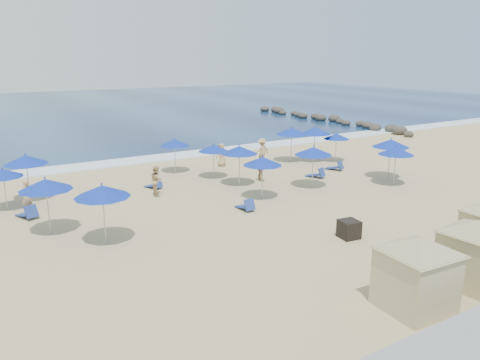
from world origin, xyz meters
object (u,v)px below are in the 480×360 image
object	(u,v)px
umbrella_3	(102,191)
umbrella_9	(292,131)
umbrella_2	(26,160)
umbrella_5	(214,148)
umbrella_12	(391,143)
umbrella_8	(313,151)
beachgoer_2	(261,168)
umbrella_0	(3,173)
beachgoer_0	(27,197)
trash_bin	(349,229)
umbrella_1	(46,185)
umbrella_10	(315,131)
rock_jetty	(326,119)
umbrella_4	(174,143)
umbrella_11	(396,151)
cabana_0	(417,264)
cabana_1	(476,244)
umbrella_7	(239,150)
beachgoer_3	(262,151)
umbrella_6	(262,161)
umbrella_13	(337,136)
beachgoer_4	(221,155)
beachgoer_1	(157,181)

from	to	relation	value
umbrella_3	umbrella_9	xyz separation A→B (m)	(16.50, 8.61, 0.01)
umbrella_2	umbrella_5	world-z (taller)	umbrella_2
umbrella_9	umbrella_12	bearing A→B (deg)	-72.43
umbrella_8	beachgoer_2	bearing A→B (deg)	122.56
umbrella_0	beachgoer_0	distance (m)	1.82
trash_bin	beachgoer_2	distance (m)	10.25
umbrella_1	umbrella_10	xyz separation A→B (m)	(19.86, 5.33, 0.06)
umbrella_0	beachgoer_2	distance (m)	14.67
umbrella_1	umbrella_12	bearing A→B (deg)	-3.26
rock_jetty	umbrella_4	size ratio (longest dim) A/B	11.11
umbrella_11	umbrella_12	xyz separation A→B (m)	(0.94, 1.26, 0.19)
trash_bin	cabana_0	world-z (taller)	cabana_0
trash_bin	umbrella_12	world-z (taller)	umbrella_12
beachgoer_0	umbrella_9	bearing A→B (deg)	153.40
umbrella_0	umbrella_11	xyz separation A→B (m)	(20.98, -7.19, 0.19)
cabana_1	umbrella_7	bearing A→B (deg)	90.46
cabana_0	cabana_1	distance (m)	3.06
cabana_0	umbrella_3	xyz separation A→B (m)	(-6.77, 10.39, 0.80)
umbrella_0	umbrella_2	world-z (taller)	umbrella_2
beachgoer_0	umbrella_2	bearing A→B (deg)	-134.84
umbrella_3	beachgoer_3	distance (m)	17.27
umbrella_0	umbrella_7	bearing A→B (deg)	-9.91
umbrella_6	beachgoer_3	world-z (taller)	umbrella_6
trash_bin	umbrella_3	bearing A→B (deg)	159.13
umbrella_13	beachgoer_2	size ratio (longest dim) A/B	1.26
umbrella_0	umbrella_2	distance (m)	1.76
beachgoer_0	beachgoer_4	bearing A→B (deg)	162.16
umbrella_8	beachgoer_0	world-z (taller)	umbrella_8
trash_bin	umbrella_13	size ratio (longest dim) A/B	0.36
beachgoer_3	umbrella_13	bearing A→B (deg)	148.99
cabana_1	beachgoer_1	world-z (taller)	cabana_1
umbrella_5	beachgoer_1	distance (m)	5.10
cabana_0	cabana_1	world-z (taller)	cabana_0
rock_jetty	beachgoer_1	size ratio (longest dim) A/B	15.56
umbrella_5	umbrella_12	size ratio (longest dim) A/B	0.85
beachgoer_3	beachgoer_4	world-z (taller)	beachgoer_3
beachgoer_4	umbrella_0	bearing A→B (deg)	-103.09
umbrella_1	beachgoer_2	bearing A→B (deg)	11.33
umbrella_5	beachgoer_4	bearing A→B (deg)	52.43
umbrella_3	umbrella_12	size ratio (longest dim) A/B	0.99
umbrella_5	umbrella_10	size ratio (longest dim) A/B	0.85
beachgoer_2	umbrella_8	bearing A→B (deg)	-139.91
umbrella_0	umbrella_13	size ratio (longest dim) A/B	1.02
umbrella_8	beachgoer_2	world-z (taller)	umbrella_8
umbrella_7	umbrella_12	distance (m)	9.85
trash_bin	umbrella_4	distance (m)	15.19
rock_jetty	beachgoer_4	xyz separation A→B (m)	(-22.63, -14.31, 0.48)
umbrella_0	beachgoer_3	distance (m)	17.66
umbrella_9	beachgoer_1	bearing A→B (deg)	-165.80
umbrella_13	beachgoer_2	distance (m)	8.35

